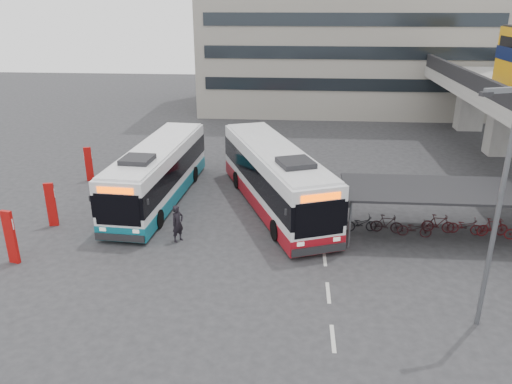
# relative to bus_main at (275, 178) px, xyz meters

# --- Properties ---
(ground) EXTENTS (120.00, 120.00, 0.00)m
(ground) POSITION_rel_bus_main_xyz_m (0.12, -6.02, -1.78)
(ground) COLOR #28282B
(ground) RESTS_ON ground
(bike_shelter) EXTENTS (10.00, 4.00, 2.54)m
(bike_shelter) POSITION_rel_bus_main_xyz_m (8.62, -3.02, -0.43)
(bike_shelter) COLOR #595B60
(bike_shelter) RESTS_ON ground
(road_markings) EXTENTS (0.15, 7.60, 0.01)m
(road_markings) POSITION_rel_bus_main_xyz_m (2.62, -9.02, -1.78)
(road_markings) COLOR beige
(road_markings) RESTS_ON ground
(bus_main) EXTENTS (7.25, 13.13, 3.84)m
(bus_main) POSITION_rel_bus_main_xyz_m (0.00, 0.00, 0.00)
(bus_main) COLOR white
(bus_main) RESTS_ON ground
(bus_teal) EXTENTS (3.43, 12.37, 3.61)m
(bus_teal) POSITION_rel_bus_main_xyz_m (-6.99, 0.60, -0.10)
(bus_teal) COLOR white
(bus_teal) RESTS_ON ground
(pedestrian) EXTENTS (0.78, 0.83, 1.91)m
(pedestrian) POSITION_rel_bus_main_xyz_m (-4.63, -4.80, -0.83)
(pedestrian) COLOR black
(pedestrian) RESTS_ON ground
(lamp_post) EXTENTS (1.51, 0.67, 8.87)m
(lamp_post) POSITION_rel_bus_main_xyz_m (7.96, -10.73, 3.27)
(lamp_post) COLOR #595B60
(lamp_post) RESTS_ON ground
(sign_totem_south) EXTENTS (0.56, 0.27, 2.60)m
(sign_totem_south) POSITION_rel_bus_main_xyz_m (-11.68, -7.57, -0.44)
(sign_totem_south) COLOR #A60C0A
(sign_totem_south) RESTS_ON ground
(sign_totem_mid) EXTENTS (0.52, 0.25, 2.43)m
(sign_totem_mid) POSITION_rel_bus_main_xyz_m (-11.71, -3.53, -0.53)
(sign_totem_mid) COLOR #A60C0A
(sign_totem_mid) RESTS_ON ground
(sign_totem_north) EXTENTS (0.50, 0.27, 2.32)m
(sign_totem_north) POSITION_rel_bus_main_xyz_m (-12.49, 3.52, -0.58)
(sign_totem_north) COLOR #A60C0A
(sign_totem_north) RESTS_ON ground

